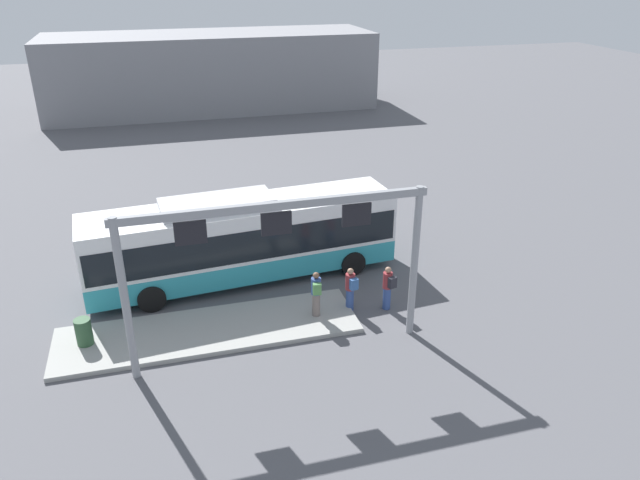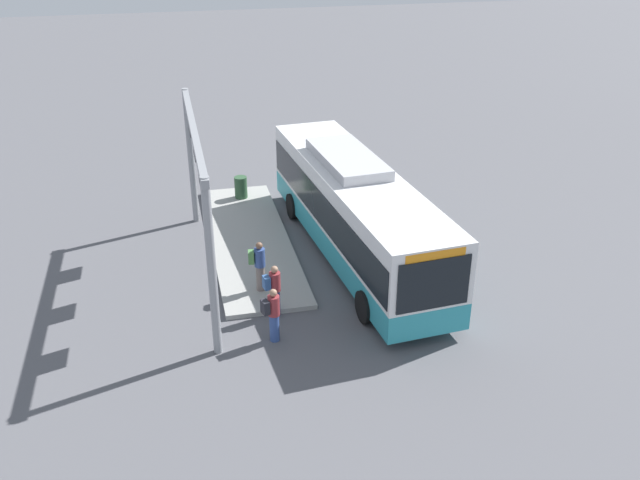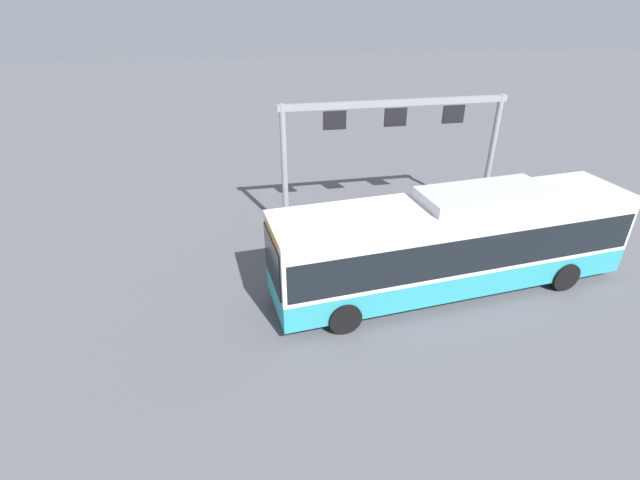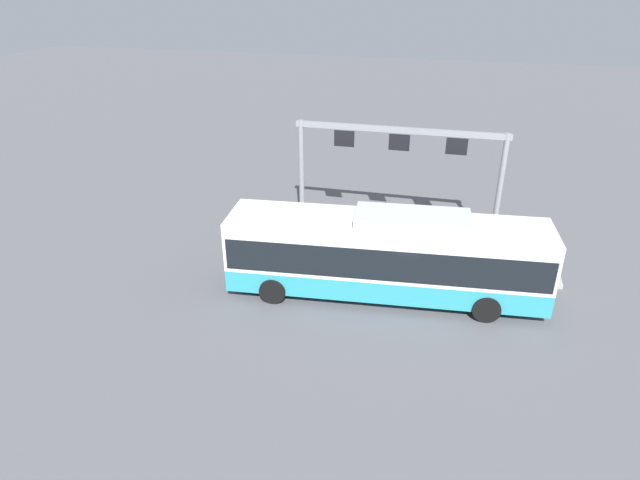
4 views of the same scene
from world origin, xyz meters
The scene contains 9 objects.
ground_plane centered at (0.00, 0.00, 0.00)m, with size 120.00×120.00×0.00m, color #56565B.
platform_curb centered at (-1.78, -3.47, 0.08)m, with size 10.00×2.80×0.16m, color #9E9E99.
bus_main centered at (-0.01, 0.00, 1.81)m, with size 11.95×3.54×3.46m.
person_boarding centered at (4.54, -3.65, 0.89)m, with size 0.45×0.59×1.67m.
person_waiting_near centered at (1.91, -3.64, 1.05)m, with size 0.38×0.56×1.67m.
person_waiting_mid centered at (3.23, -3.39, 0.89)m, with size 0.40×0.57×1.67m.
platform_sign_gantry centered at (0.30, -5.24, 3.75)m, with size 9.26×0.24×5.20m.
station_building centered at (2.27, 30.34, 3.01)m, with size 26.12×8.00×6.01m, color gray.
trash_bin centered at (-5.69, -3.28, 0.61)m, with size 0.52×0.52×0.90m, color #2D5133.
Camera 1 is at (-2.77, -20.92, 11.42)m, focal length 33.91 mm.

